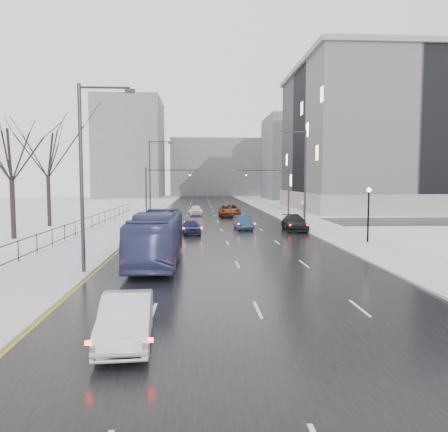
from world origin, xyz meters
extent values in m
cube|color=black|center=(0.00, 60.00, 0.02)|extent=(16.00, 150.00, 0.04)
cube|color=black|center=(0.00, 48.00, 0.02)|extent=(130.00, 10.00, 0.04)
cube|color=silver|center=(-10.50, 60.00, 0.08)|extent=(5.00, 150.00, 0.16)
cube|color=silver|center=(10.50, 60.00, 0.08)|extent=(5.00, 150.00, 0.16)
cube|color=white|center=(-20.00, 60.00, 0.06)|extent=(14.00, 150.00, 0.12)
cube|color=black|center=(-13.00, 30.00, 1.41)|extent=(0.04, 70.00, 0.05)
cube|color=black|center=(-13.00, 30.00, 0.41)|extent=(0.04, 70.00, 0.05)
cylinder|color=black|center=(-13.00, 30.00, 0.81)|extent=(0.06, 0.06, 1.30)
cylinder|color=#2D2D33|center=(8.40, 40.00, 5.00)|extent=(0.20, 0.20, 10.00)
cylinder|color=#2D2D33|center=(7.10, 40.00, 9.80)|extent=(2.60, 0.12, 0.12)
cube|color=#2D2D33|center=(5.80, 40.00, 9.65)|extent=(0.50, 0.25, 0.18)
cylinder|color=#2D2D33|center=(-8.40, 20.00, 5.00)|extent=(0.20, 0.20, 10.00)
cylinder|color=#2D2D33|center=(-7.10, 20.00, 9.80)|extent=(2.60, 0.12, 0.12)
cube|color=#2D2D33|center=(-5.80, 20.00, 9.65)|extent=(0.50, 0.25, 0.18)
cylinder|color=#2D2D33|center=(-8.40, 52.00, 5.00)|extent=(0.20, 0.20, 10.00)
cylinder|color=#2D2D33|center=(-7.10, 52.00, 9.80)|extent=(2.60, 0.12, 0.12)
cube|color=#2D2D33|center=(-5.80, 52.00, 9.65)|extent=(0.50, 0.25, 0.18)
cylinder|color=black|center=(11.00, 30.00, 2.16)|extent=(0.14, 0.14, 4.00)
sphere|color=#FFE5B2|center=(11.00, 30.00, 4.26)|extent=(0.36, 0.36, 0.36)
cylinder|color=#2D2D33|center=(8.40, 48.00, 3.25)|extent=(0.20, 0.20, 6.50)
cylinder|color=#2D2D33|center=(5.40, 48.00, 6.20)|extent=(6.00, 0.12, 0.12)
imported|color=#2D2D33|center=(3.30, 48.00, 5.60)|extent=(0.15, 0.18, 0.90)
sphere|color=#19FF33|center=(3.30, 47.85, 5.60)|extent=(0.16, 0.16, 0.16)
cylinder|color=#2D2D33|center=(-8.40, 48.00, 3.25)|extent=(0.20, 0.20, 6.50)
cylinder|color=#2D2D33|center=(-5.40, 48.00, 6.20)|extent=(6.00, 0.12, 0.12)
imported|color=#2D2D33|center=(-3.30, 48.00, 5.60)|extent=(0.15, 0.18, 0.90)
sphere|color=#19FF33|center=(-3.30, 47.85, 5.60)|extent=(0.16, 0.16, 0.16)
cylinder|color=#2D2D33|center=(9.20, 44.00, 1.41)|extent=(0.06, 0.06, 2.50)
cylinder|color=white|center=(9.20, 44.00, 2.56)|extent=(0.60, 0.03, 0.60)
torus|color=#B20C0C|center=(9.20, 44.00, 2.56)|extent=(0.58, 0.06, 0.58)
cube|color=gray|center=(35.00, 72.00, 12.00)|extent=(40.00, 30.00, 24.00)
cube|color=gray|center=(35.00, 72.00, 24.40)|extent=(41.00, 31.00, 0.80)
cube|color=gray|center=(35.00, 72.00, 1.50)|extent=(40.60, 30.60, 3.00)
cube|color=slate|center=(28.00, 115.00, 11.00)|extent=(24.00, 20.00, 22.00)
cube|color=slate|center=(-22.00, 125.00, 14.00)|extent=(18.00, 22.00, 28.00)
cube|color=slate|center=(4.00, 140.00, 9.00)|extent=(30.00, 18.00, 18.00)
imported|color=silver|center=(-4.50, 9.96, 0.75)|extent=(1.84, 4.44, 1.43)
imported|color=navy|center=(-4.80, 23.19, 1.57)|extent=(2.65, 10.98, 3.05)
imported|color=#161A43|center=(-2.97, 36.96, 0.71)|extent=(1.90, 4.07, 1.35)
imported|color=#192E4C|center=(2.24, 40.63, 0.74)|extent=(1.80, 4.37, 1.41)
imported|color=#59240F|center=(1.90, 56.38, 0.87)|extent=(2.77, 6.00, 1.67)
imported|color=black|center=(7.20, 39.14, 0.79)|extent=(2.27, 5.25, 1.50)
imported|color=silver|center=(-2.71, 58.84, 0.76)|extent=(1.72, 4.23, 1.44)
camera|label=1|loc=(-2.24, -3.33, 5.02)|focal=35.00mm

